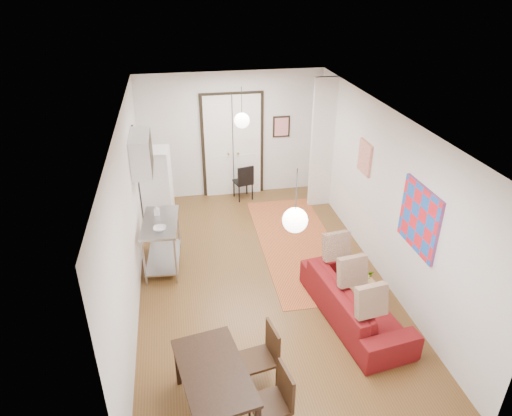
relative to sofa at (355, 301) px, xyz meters
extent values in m
plane|color=brown|center=(-1.21, 1.31, -0.32)|extent=(7.00, 7.00, 0.00)
cube|color=white|center=(-1.21, 1.31, 2.58)|extent=(4.20, 7.00, 0.02)
cube|color=silver|center=(-1.21, 4.81, 1.13)|extent=(4.20, 0.02, 2.90)
cube|color=silver|center=(-1.21, -2.19, 1.13)|extent=(4.20, 0.02, 2.90)
cube|color=silver|center=(-3.31, 1.31, 1.13)|extent=(0.02, 7.00, 2.90)
cube|color=silver|center=(0.89, 1.31, 1.13)|extent=(0.02, 7.00, 2.90)
cube|color=white|center=(-1.21, 4.77, 0.88)|extent=(1.44, 0.06, 2.50)
cube|color=silver|center=(0.64, 3.86, 1.13)|extent=(0.50, 0.10, 2.90)
cube|color=silver|center=(-3.13, 2.81, 1.58)|extent=(0.35, 1.00, 0.70)
cube|color=red|center=(0.87, 0.06, 1.33)|extent=(0.05, 1.00, 1.00)
cube|color=#F7E8CE|center=(0.87, 2.11, 1.48)|extent=(0.05, 0.50, 0.60)
cube|color=red|center=(-0.06, 4.78, 1.28)|extent=(0.40, 0.03, 0.50)
cube|color=#91623C|center=(-3.28, 3.31, 1.63)|extent=(0.03, 0.44, 0.54)
sphere|color=white|center=(-1.21, 3.31, 1.93)|extent=(0.30, 0.30, 0.30)
cylinder|color=black|center=(-1.21, 3.31, 2.33)|extent=(0.01, 0.01, 0.50)
sphere|color=white|center=(-1.21, -0.69, 1.93)|extent=(0.30, 0.30, 0.30)
cylinder|color=black|center=(-1.21, -0.69, 2.33)|extent=(0.01, 0.01, 0.50)
cube|color=#C55F31|center=(-0.30, 2.23, -0.32)|extent=(1.50, 3.86, 0.01)
imported|color=maroon|center=(0.00, 0.00, 0.00)|extent=(1.17, 2.32, 0.65)
cube|color=#A7824F|center=(0.12, 0.29, 0.00)|extent=(0.84, 0.55, 0.03)
cube|color=#A7824F|center=(-0.22, 0.12, -0.17)|extent=(0.05, 0.05, 0.31)
cube|color=#A7824F|center=(0.47, 0.12, -0.17)|extent=(0.05, 0.05, 0.31)
cube|color=#A7824F|center=(-0.22, 0.46, -0.17)|extent=(0.05, 0.05, 0.31)
cube|color=#A7824F|center=(0.47, 0.46, -0.17)|extent=(0.05, 0.05, 0.31)
imported|color=#3F6F32|center=(0.22, 0.29, 0.19)|extent=(0.31, 0.34, 0.34)
cube|color=#A5A6A9|center=(-2.89, 1.98, 0.58)|extent=(0.69, 1.25, 0.04)
cube|color=#A5A6A9|center=(-2.89, 1.98, -0.14)|extent=(0.65, 1.21, 0.03)
cylinder|color=#A5A6A9|center=(-3.15, 1.42, 0.13)|extent=(0.04, 0.04, 0.91)
cylinder|color=#A5A6A9|center=(-2.63, 1.42, 0.13)|extent=(0.04, 0.04, 0.91)
cylinder|color=#A5A6A9|center=(-3.15, 2.54, 0.13)|extent=(0.04, 0.04, 0.91)
cylinder|color=#A5A6A9|center=(-2.63, 2.54, 0.13)|extent=(0.04, 0.04, 0.91)
imported|color=silver|center=(-2.89, 1.68, 0.63)|extent=(0.23, 0.23, 0.05)
imported|color=teal|center=(-2.94, 2.23, 0.70)|extent=(0.09, 0.09, 0.19)
cube|color=white|center=(-2.96, 3.62, 0.51)|extent=(0.65, 0.65, 1.66)
cube|color=black|center=(-2.30, -1.33, 0.37)|extent=(0.96, 1.42, 0.05)
cube|color=black|center=(-2.62, -0.73, 0.01)|extent=(0.06, 0.06, 0.67)
cube|color=black|center=(-1.97, -0.73, 0.01)|extent=(0.06, 0.06, 0.67)
cube|color=#341E10|center=(-1.70, -0.98, 0.10)|extent=(0.49, 0.48, 0.04)
cube|color=#341E10|center=(-1.70, -0.79, 0.35)|extent=(0.11, 0.41, 0.45)
cylinder|color=#341E10|center=(-1.87, -1.17, -0.11)|extent=(0.03, 0.03, 0.43)
cylinder|color=#341E10|center=(-1.52, -1.17, -0.11)|extent=(0.03, 0.03, 0.43)
cylinder|color=#341E10|center=(-1.87, -0.80, -0.11)|extent=(0.03, 0.03, 0.43)
cylinder|color=#341E10|center=(-1.52, -0.80, -0.11)|extent=(0.03, 0.03, 0.43)
cube|color=#341E10|center=(-1.70, -1.68, 0.10)|extent=(0.49, 0.48, 0.04)
cube|color=#341E10|center=(-1.70, -1.49, 0.35)|extent=(0.11, 0.41, 0.45)
cylinder|color=#341E10|center=(-1.87, -1.50, -0.11)|extent=(0.03, 0.03, 0.43)
cylinder|color=#341E10|center=(-1.52, -1.50, -0.11)|extent=(0.03, 0.03, 0.43)
cube|color=black|center=(-1.03, 4.46, 0.10)|extent=(0.47, 0.47, 0.04)
cube|color=black|center=(-1.03, 4.64, 0.33)|extent=(0.39, 0.13, 0.42)
cylinder|color=black|center=(-1.20, 4.30, -0.11)|extent=(0.03, 0.03, 0.42)
cylinder|color=black|center=(-0.86, 4.30, -0.11)|extent=(0.03, 0.03, 0.42)
cylinder|color=black|center=(-1.20, 4.63, -0.11)|extent=(0.03, 0.03, 0.42)
cylinder|color=black|center=(-0.86, 4.63, -0.11)|extent=(0.03, 0.03, 0.42)
camera|label=1|loc=(-2.50, -5.16, 4.52)|focal=32.00mm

